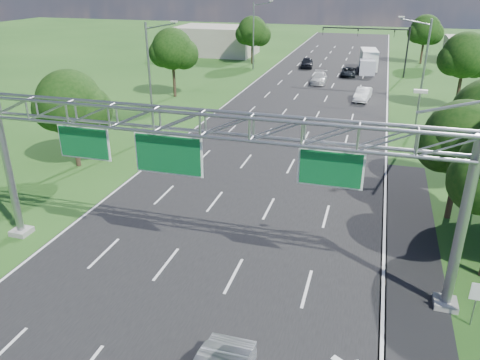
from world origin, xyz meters
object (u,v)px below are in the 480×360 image
at_px(sign_gantry, 205,136).
at_px(regulatory_sign, 477,296).
at_px(box_truck, 368,61).
at_px(traffic_signal, 382,40).

distance_m(sign_gantry, regulatory_sign, 13.25).
bearing_deg(regulatory_sign, sign_gantry, 175.17).
xyz_separation_m(sign_gantry, box_truck, (5.44, 56.88, -5.41)).
height_order(regulatory_sign, box_truck, box_truck).
distance_m(traffic_signal, box_truck, 5.62).
bearing_deg(box_truck, sign_gantry, -102.39).
bearing_deg(traffic_signal, regulatory_sign, -84.80).
bearing_deg(regulatory_sign, box_truck, 96.53).
xyz_separation_m(sign_gantry, regulatory_sign, (12.07, -1.02, -5.38)).
xyz_separation_m(regulatory_sign, traffic_signal, (-4.92, 54.02, 3.66)).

